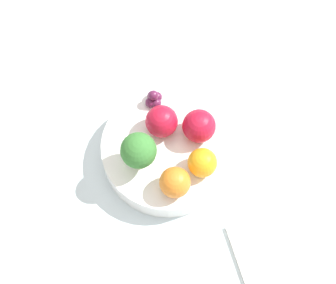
% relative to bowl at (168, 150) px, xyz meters
% --- Properties ---
extents(ground_plane, '(6.00, 6.00, 0.00)m').
position_rel_bowl_xyz_m(ground_plane, '(0.00, 0.00, -0.04)').
color(ground_plane, gray).
extents(table_surface, '(1.20, 1.20, 0.02)m').
position_rel_bowl_xyz_m(table_surface, '(0.00, 0.00, -0.03)').
color(table_surface, silver).
rests_on(table_surface, ground_plane).
extents(bowl, '(0.20, 0.20, 0.04)m').
position_rel_bowl_xyz_m(bowl, '(0.00, 0.00, 0.00)').
color(bowl, white).
rests_on(bowl, table_surface).
extents(broccoli, '(0.05, 0.05, 0.07)m').
position_rel_bowl_xyz_m(broccoli, '(0.05, 0.00, 0.06)').
color(broccoli, '#99C17A').
rests_on(broccoli, bowl).
extents(apple_red, '(0.05, 0.05, 0.05)m').
position_rel_bowl_xyz_m(apple_red, '(-0.05, 0.01, 0.04)').
color(apple_red, '#B7142D').
rests_on(apple_red, bowl).
extents(apple_green, '(0.05, 0.05, 0.05)m').
position_rel_bowl_xyz_m(apple_green, '(-0.01, -0.03, 0.04)').
color(apple_green, '#B7142D').
rests_on(apple_green, bowl).
extents(orange_front, '(0.04, 0.04, 0.04)m').
position_rel_bowl_xyz_m(orange_front, '(0.03, 0.06, 0.04)').
color(orange_front, orange).
rests_on(orange_front, bowl).
extents(orange_back, '(0.04, 0.04, 0.04)m').
position_rel_bowl_xyz_m(orange_back, '(-0.02, 0.06, 0.04)').
color(orange_back, orange).
rests_on(orange_back, bowl).
extents(grape_cluster, '(0.03, 0.03, 0.03)m').
position_rel_bowl_xyz_m(grape_cluster, '(-0.02, -0.07, 0.03)').
color(grape_cluster, '#5B1E42').
rests_on(grape_cluster, bowl).
extents(napkin, '(0.17, 0.18, 0.01)m').
position_rel_bowl_xyz_m(napkin, '(-0.04, 0.23, -0.02)').
color(napkin, white).
rests_on(napkin, table_surface).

